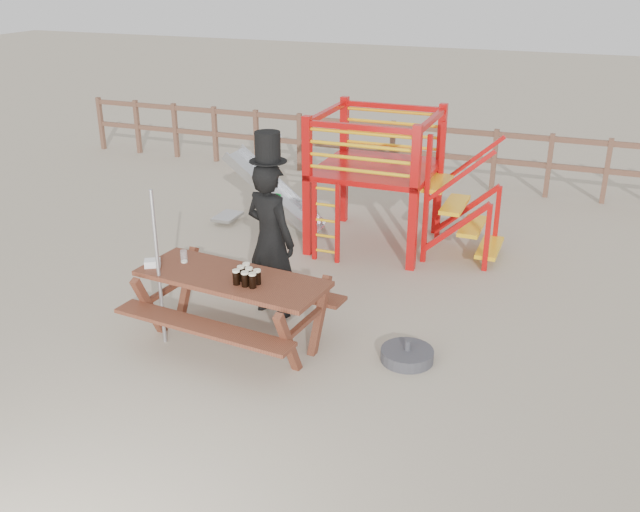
{
  "coord_description": "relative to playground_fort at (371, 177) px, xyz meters",
  "views": [
    {
      "loc": [
        3.21,
        -6.43,
        4.15
      ],
      "look_at": [
        0.38,
        0.8,
        0.89
      ],
      "focal_mm": 40.0,
      "sensor_mm": 36.0,
      "label": 1
    }
  ],
  "objects": [
    {
      "name": "empty_glasses",
      "position": [
        -1.2,
        -3.44,
        -0.16
      ],
      "size": [
        0.08,
        0.08,
        0.15
      ],
      "color": "silver",
      "rests_on": "picnic_table"
    },
    {
      "name": "man_with_hat",
      "position": [
        -0.41,
        -2.74,
        -0.03
      ],
      "size": [
        0.83,
        0.68,
        2.32
      ],
      "rotation": [
        0.0,
        0.0,
        2.8
      ],
      "color": "black",
      "rests_on": "ground"
    },
    {
      "name": "back_fence",
      "position": [
        -0.12,
        3.42,
        -0.34
      ],
      "size": [
        15.09,
        0.09,
        1.2
      ],
      "color": "brown",
      "rests_on": "ground"
    },
    {
      "name": "playground_fort",
      "position": [
        0.0,
        0.0,
        0.0
      ],
      "size": [
        4.71,
        1.84,
        2.1
      ],
      "color": "#BD0D0C",
      "rests_on": "ground"
    },
    {
      "name": "picnic_table",
      "position": [
        -0.5,
        -3.59,
        -0.54
      ],
      "size": [
        2.33,
        1.73,
        0.85
      ],
      "rotation": [
        0.0,
        0.0,
        -0.1
      ],
      "color": "brown",
      "rests_on": "ground"
    },
    {
      "name": "metal_pole",
      "position": [
        -1.27,
        -3.87,
        -0.14
      ],
      "size": [
        0.04,
        0.04,
        1.86
      ],
      "primitive_type": "cylinder",
      "color": "#B2B2B7",
      "rests_on": "ground"
    },
    {
      "name": "stout_pints",
      "position": [
        -0.25,
        -3.69,
        -0.14
      ],
      "size": [
        0.29,
        0.3,
        0.17
      ],
      "color": "black",
      "rests_on": "picnic_table"
    },
    {
      "name": "ground",
      "position": [
        -0.12,
        -3.58,
        -1.07
      ],
      "size": [
        60.0,
        60.0,
        0.0
      ],
      "primitive_type": "plane",
      "color": "tan",
      "rests_on": "ground"
    },
    {
      "name": "parasol_base",
      "position": [
        1.48,
        -3.26,
        -1.0
      ],
      "size": [
        0.59,
        0.59,
        0.25
      ],
      "color": "#3A3A3F",
      "rests_on": "ground"
    },
    {
      "name": "paper_bag",
      "position": [
        -1.48,
        -3.67,
        -0.18
      ],
      "size": [
        0.23,
        0.21,
        0.08
      ],
      "primitive_type": "cube",
      "rotation": [
        0.0,
        0.0,
        0.54
      ],
      "color": "white",
      "rests_on": "picnic_table"
    }
  ]
}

